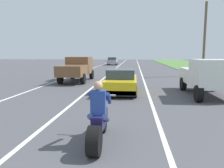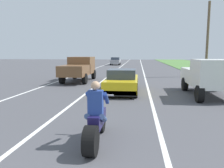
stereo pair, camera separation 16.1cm
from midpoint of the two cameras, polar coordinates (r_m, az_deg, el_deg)
The scene contains 9 objects.
lane_stripe_left_solid at distance 22.29m, azimuth -11.12°, elevation 1.94°, with size 0.14×120.00×0.01m, color white.
lane_stripe_right_solid at distance 21.34m, azimuth 7.72°, elevation 1.76°, with size 0.14×120.00×0.01m, color white.
lane_stripe_centre_dashed at distance 21.52m, azimuth -1.90°, elevation 1.88°, with size 0.14×120.00×0.01m, color white.
motorcycle_with_rider at distance 5.55m, azimuth -4.36°, elevation -9.82°, with size 0.70×2.21×1.62m.
sports_car_yellow at distance 12.94m, azimuth 1.98°, elevation 0.61°, with size 1.84×4.30×1.37m.
pickup_truck_left_lane_brown at distance 18.23m, azimuth -9.32°, elevation 4.16°, with size 2.02×4.80×1.98m.
pickup_truck_right_shoulder_white at distance 12.92m, azimuth 22.99°, elevation 2.10°, with size 2.02×4.80×1.98m.
utility_pole_roadside at distance 23.74m, azimuth 22.63°, elevation 10.54°, with size 0.24×0.24×7.20m, color brown.
distant_car_far_ahead at distance 43.68m, azimuth 0.01°, elevation 5.98°, with size 1.80×4.00×1.50m.
Camera 1 is at (0.99, -1.22, 2.28)m, focal length 35.34 mm.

